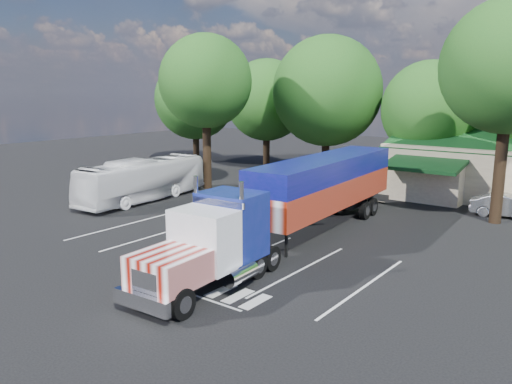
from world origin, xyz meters
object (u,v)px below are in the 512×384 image
Objects in this scene: bicycle at (315,209)px; silver_sedan at (508,206)px; semi_truck at (302,195)px; woman at (284,215)px; tour_bus at (143,180)px.

bicycle is 12.47m from silver_sedan.
silver_sedan is at bearing 54.61° from semi_truck.
woman is (-2.34, 1.77, -1.78)m from semi_truck.
woman is at bearing -4.22° from tour_bus.
semi_truck is 1.92× the size of tour_bus.
semi_truck is 4.80× the size of silver_sedan.
tour_bus is at bearing 68.50° from woman.
silver_sedan is (9.99, 7.46, 0.25)m from bicycle.
semi_truck is at bearing -11.16° from tour_bus.
woman reaches higher than silver_sedan.
woman is at bearing 139.51° from semi_truck.
silver_sedan is (7.85, 12.56, -1.81)m from semi_truck.
silver_sedan is (10.19, 10.79, -0.02)m from woman.
woman is 3.34m from bicycle.
semi_truck is at bearing 140.10° from silver_sedan.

